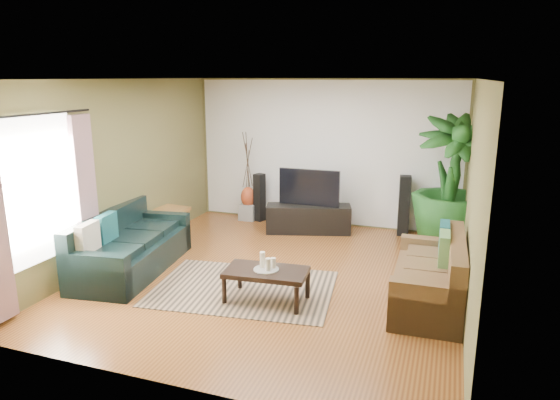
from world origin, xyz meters
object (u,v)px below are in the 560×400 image
at_px(tv_stand, 308,219).
at_px(pedestal, 248,212).
at_px(speaker_left, 260,197).
at_px(coffee_table, 266,285).
at_px(potted_plant, 451,182).
at_px(television, 309,187).
at_px(sofa_right, 429,271).
at_px(sofa_left, 132,242).
at_px(side_table, 171,224).
at_px(vase, 248,197).
at_px(speaker_right, 404,206).

relative_size(tv_stand, pedestal, 4.82).
bearing_deg(speaker_left, coffee_table, -50.10).
xyz_separation_m(coffee_table, tv_stand, (-0.29, 2.91, 0.04)).
xyz_separation_m(potted_plant, pedestal, (-3.71, 0.37, -0.92)).
bearing_deg(television, sofa_right, -46.98).
bearing_deg(sofa_left, tv_stand, -43.80).
bearing_deg(pedestal, potted_plant, -5.69).
bearing_deg(side_table, coffee_table, -36.20).
bearing_deg(vase, side_table, -117.07).
height_order(coffee_table, television, television).
relative_size(speaker_left, potted_plant, 0.43).
bearing_deg(television, vase, 163.89).
distance_m(sofa_right, tv_stand, 3.20).
xyz_separation_m(potted_plant, vase, (-3.71, 0.37, -0.63)).
bearing_deg(sofa_right, pedestal, -129.12).
bearing_deg(side_table, speaker_right, 22.37).
relative_size(sofa_right, speaker_left, 1.91).
distance_m(speaker_right, pedestal, 2.99).
relative_size(coffee_table, speaker_left, 1.10).
height_order(sofa_right, pedestal, sofa_right).
bearing_deg(potted_plant, pedestal, 174.31).
bearing_deg(speaker_left, sofa_left, -87.72).
xyz_separation_m(sofa_left, coffee_table, (2.19, -0.34, -0.22)).
distance_m(coffee_table, side_table, 3.01).
relative_size(sofa_left, pedestal, 6.90).
xyz_separation_m(sofa_right, vase, (-3.53, 2.74, 0.03)).
bearing_deg(coffee_table, speaker_right, 63.17).
bearing_deg(pedestal, tv_stand, -16.89).
distance_m(television, side_table, 2.49).
distance_m(sofa_right, side_table, 4.49).
bearing_deg(vase, speaker_left, 0.00).
bearing_deg(tv_stand, potted_plant, -15.51).
xyz_separation_m(sofa_right, speaker_left, (-3.29, 2.74, 0.04)).
bearing_deg(sofa_left, side_table, 1.91).
xyz_separation_m(coffee_table, vase, (-1.64, 3.32, 0.25)).
bearing_deg(pedestal, speaker_left, 0.00).
distance_m(tv_stand, potted_plant, 2.51).
xyz_separation_m(television, speaker_left, (-1.10, 0.39, -0.36)).
distance_m(sofa_left, sofa_right, 4.09).
bearing_deg(speaker_right, coffee_table, -119.69).
xyz_separation_m(sofa_left, tv_stand, (1.89, 2.58, -0.18)).
xyz_separation_m(television, potted_plant, (2.37, 0.02, 0.26)).
relative_size(sofa_left, vase, 5.39).
height_order(speaker_left, vase, speaker_left).
xyz_separation_m(sofa_right, tv_stand, (-2.19, 2.33, -0.18)).
bearing_deg(vase, potted_plant, -5.69).
bearing_deg(television, sofa_left, -126.05).
bearing_deg(coffee_table, side_table, 138.79).
xyz_separation_m(speaker_right, vase, (-2.97, 0.00, -0.08)).
xyz_separation_m(coffee_table, speaker_right, (1.33, 3.32, 0.32)).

